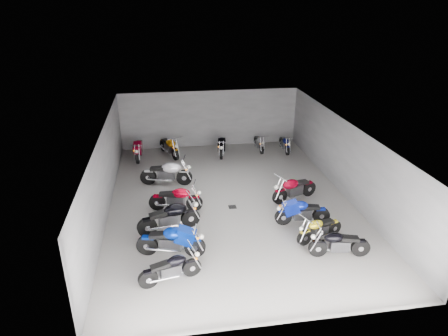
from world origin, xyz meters
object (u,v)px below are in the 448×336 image
at_px(drain_grate, 232,207).
at_px(motorcycle_right_b, 319,229).
at_px(motorcycle_left_a, 171,268).
at_px(motorcycle_right_c, 302,212).
at_px(motorcycle_left_d, 176,199).
at_px(motorcycle_back_f, 285,144).
at_px(motorcycle_left_f, 167,173).
at_px(motorcycle_right_d, 294,189).
at_px(motorcycle_back_e, 259,143).
at_px(motorcycle_back_b, 169,146).
at_px(motorcycle_left_b, 172,241).
at_px(motorcycle_left_c, 170,217).
at_px(motorcycle_right_a, 339,243).
at_px(motorcycle_back_d, 222,145).
at_px(motorcycle_back_a, 139,149).

height_order(drain_grate, motorcycle_right_b, motorcycle_right_b).
height_order(motorcycle_left_a, motorcycle_right_c, motorcycle_right_c).
distance_m(motorcycle_left_d, motorcycle_right_b, 5.71).
relative_size(motorcycle_left_d, motorcycle_back_f, 1.16).
xyz_separation_m(motorcycle_left_f, motorcycle_right_d, (5.29, -2.34, -0.05)).
distance_m(motorcycle_left_f, motorcycle_right_d, 5.79).
bearing_deg(motorcycle_left_a, motorcycle_back_e, 138.67).
relative_size(motorcycle_back_b, motorcycle_back_f, 1.13).
xyz_separation_m(motorcycle_left_d, motorcycle_back_e, (4.90, 6.20, -0.08)).
relative_size(motorcycle_left_b, motorcycle_right_c, 1.09).
height_order(motorcycle_left_c, motorcycle_right_c, motorcycle_left_c).
distance_m(motorcycle_left_c, motorcycle_right_d, 5.53).
relative_size(motorcycle_right_b, motorcycle_right_d, 0.88).
bearing_deg(drain_grate, motorcycle_left_c, -151.03).
bearing_deg(motorcycle_right_a, motorcycle_left_b, 88.57).
bearing_deg(motorcycle_left_c, motorcycle_left_d, 154.37).
xyz_separation_m(motorcycle_right_d, motorcycle_back_b, (-5.07, 5.98, 0.01)).
bearing_deg(motorcycle_left_f, motorcycle_back_b, -172.63).
distance_m(motorcycle_left_c, motorcycle_right_b, 5.39).
bearing_deg(motorcycle_back_d, motorcycle_right_d, 123.11).
xyz_separation_m(motorcycle_right_c, motorcycle_back_b, (-4.75, 7.90, 0.03)).
bearing_deg(motorcycle_left_c, motorcycle_back_e, 131.55).
bearing_deg(drain_grate, motorcycle_right_d, 5.05).
bearing_deg(motorcycle_right_c, motorcycle_right_b, -163.85).
distance_m(motorcycle_left_d, motorcycle_right_c, 4.98).
bearing_deg(motorcycle_left_a, motorcycle_left_c, 163.96).
relative_size(motorcycle_left_b, motorcycle_right_b, 1.24).
distance_m(motorcycle_right_c, motorcycle_back_b, 9.22).
bearing_deg(motorcycle_left_c, motorcycle_right_a, 51.68).
bearing_deg(motorcycle_left_f, motorcycle_right_a, 51.43).
bearing_deg(motorcycle_right_a, motorcycle_right_d, 10.80).
distance_m(motorcycle_left_b, motorcycle_right_b, 5.19).
bearing_deg(motorcycle_left_c, motorcycle_back_f, 123.68).
distance_m(motorcycle_left_c, motorcycle_right_a, 6.00).
relative_size(motorcycle_back_a, motorcycle_back_f, 1.19).
relative_size(motorcycle_left_d, motorcycle_back_d, 1.02).
bearing_deg(motorcycle_back_d, motorcycle_right_b, 115.64).
distance_m(drain_grate, motorcycle_right_d, 2.75).
xyz_separation_m(motorcycle_back_a, motorcycle_back_d, (4.48, -0.11, -0.02)).
bearing_deg(motorcycle_left_f, motorcycle_back_d, 148.65).
xyz_separation_m(motorcycle_left_b, motorcycle_right_c, (4.94, 1.27, -0.05)).
height_order(drain_grate, motorcycle_left_d, motorcycle_left_d).
xyz_separation_m(motorcycle_left_c, motorcycle_right_a, (5.48, -2.42, -0.08)).
bearing_deg(motorcycle_left_a, motorcycle_right_a, 79.62).
bearing_deg(motorcycle_back_f, motorcycle_back_e, -13.38).
height_order(motorcycle_left_d, motorcycle_right_a, motorcycle_left_d).
bearing_deg(motorcycle_right_a, motorcycle_back_f, 1.41).
bearing_deg(motorcycle_back_f, motorcycle_left_d, 44.88).
relative_size(motorcycle_right_a, motorcycle_back_a, 0.92).
bearing_deg(motorcycle_right_a, motorcycle_left_a, 102.35).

